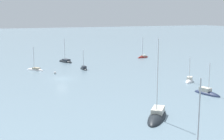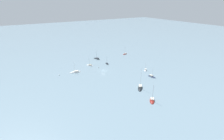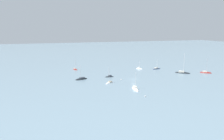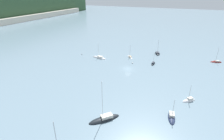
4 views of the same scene
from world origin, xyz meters
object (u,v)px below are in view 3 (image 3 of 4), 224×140
at_px(sailboat_7, 135,89).
at_px(mooring_buoy_1, 145,96).
at_px(sailboat_5, 75,69).
at_px(sailboat_8, 206,73).
at_px(sailboat_0, 157,69).
at_px(sailboat_6, 139,69).
at_px(sailboat_2, 109,77).
at_px(sailboat_3, 182,73).
at_px(mooring_buoy_0, 121,80).
at_px(sailboat_4, 81,79).
at_px(sailboat_1, 109,83).

height_order(sailboat_7, mooring_buoy_1, sailboat_7).
relative_size(sailboat_5, mooring_buoy_1, 14.35).
xyz_separation_m(sailboat_7, sailboat_8, (-54.25, -19.13, 0.01)).
bearing_deg(sailboat_0, sailboat_6, 149.31).
height_order(sailboat_7, sailboat_8, sailboat_8).
xyz_separation_m(sailboat_2, sailboat_3, (-44.02, 3.93, 0.02)).
bearing_deg(sailboat_2, sailboat_8, 174.96).
bearing_deg(mooring_buoy_0, sailboat_5, -64.07).
bearing_deg(sailboat_3, mooring_buoy_0, -130.77).
distance_m(sailboat_2, sailboat_8, 57.97).
bearing_deg(sailboat_4, sailboat_3, 160.76).
xyz_separation_m(sailboat_0, sailboat_7, (32.84, 39.10, -0.04)).
distance_m(sailboat_0, sailboat_7, 51.06).
bearing_deg(sailboat_0, sailboat_7, -139.67).
height_order(sailboat_0, mooring_buoy_1, sailboat_0).
bearing_deg(sailboat_2, sailboat_3, 177.41).
bearing_deg(mooring_buoy_1, sailboat_7, -93.92).
distance_m(sailboat_4, sailboat_5, 28.08).
bearing_deg(sailboat_8, mooring_buoy_1, -108.85).
distance_m(sailboat_0, sailboat_6, 11.18).
bearing_deg(sailboat_8, sailboat_4, -142.78).
height_order(sailboat_6, sailboat_8, sailboat_8).
bearing_deg(sailboat_1, mooring_buoy_1, 66.56).
bearing_deg(sailboat_6, sailboat_2, -99.24).
distance_m(sailboat_7, mooring_buoy_1, 10.90).
height_order(sailboat_3, sailboat_7, sailboat_3).
xyz_separation_m(sailboat_5, mooring_buoy_0, (-17.63, 36.26, 0.20)).
bearing_deg(mooring_buoy_1, sailboat_0, -123.91).
relative_size(sailboat_2, mooring_buoy_0, 9.68).
relative_size(sailboat_5, sailboat_7, 0.94).
distance_m(sailboat_6, mooring_buoy_1, 58.75).
bearing_deg(sailboat_7, sailboat_3, 128.34).
height_order(sailboat_1, mooring_buoy_1, sailboat_1).
height_order(sailboat_6, mooring_buoy_0, sailboat_6).
bearing_deg(sailboat_3, sailboat_4, -140.93).
xyz_separation_m(sailboat_0, mooring_buoy_0, (32.60, 21.40, 0.17)).
xyz_separation_m(sailboat_1, sailboat_3, (-48.02, -8.79, 0.06)).
distance_m(sailboat_0, sailboat_3, 18.12).
xyz_separation_m(sailboat_0, sailboat_2, (36.05, 12.35, -0.01)).
relative_size(sailboat_0, sailboat_2, 1.14).
height_order(sailboat_3, mooring_buoy_0, sailboat_3).
xyz_separation_m(sailboat_7, mooring_buoy_1, (0.75, 10.88, 0.18)).
relative_size(sailboat_0, sailboat_4, 0.81).
xyz_separation_m(sailboat_3, mooring_buoy_1, (41.55, 33.69, 0.14)).
bearing_deg(mooring_buoy_1, sailboat_5, -75.61).
height_order(sailboat_4, sailboat_5, sailboat_4).
relative_size(sailboat_5, mooring_buoy_0, 13.04).
distance_m(sailboat_4, mooring_buoy_0, 20.60).
relative_size(sailboat_3, mooring_buoy_0, 20.75).
xyz_separation_m(sailboat_8, mooring_buoy_1, (55.00, 30.00, 0.17)).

